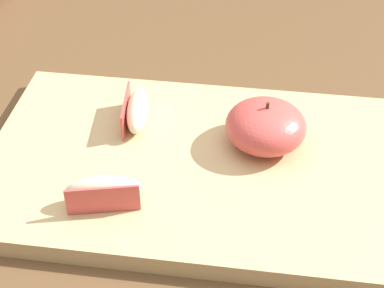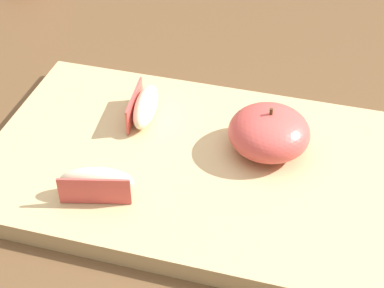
{
  "view_description": "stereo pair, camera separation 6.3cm",
  "coord_description": "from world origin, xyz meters",
  "px_view_note": "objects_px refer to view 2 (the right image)",
  "views": [
    {
      "loc": [
        0.05,
        -0.58,
        1.18
      ],
      "look_at": [
        -0.02,
        -0.1,
        0.77
      ],
      "focal_mm": 56.69,
      "sensor_mm": 36.0,
      "label": 1
    },
    {
      "loc": [
        0.11,
        -0.56,
        1.18
      ],
      "look_at": [
        -0.02,
        -0.1,
        0.77
      ],
      "focal_mm": 56.69,
      "sensor_mm": 36.0,
      "label": 2
    }
  ],
  "objects_px": {
    "cutting_board": "(192,166)",
    "apple_wedge_right": "(96,183)",
    "apple_wedge_near_knife": "(145,106)",
    "apple_half_skin_up": "(269,132)"
  },
  "relations": [
    {
      "from": "cutting_board",
      "to": "apple_wedge_near_knife",
      "type": "bearing_deg",
      "value": 142.51
    },
    {
      "from": "apple_wedge_near_knife",
      "to": "apple_wedge_right",
      "type": "bearing_deg",
      "value": -92.32
    },
    {
      "from": "apple_wedge_right",
      "to": "apple_half_skin_up",
      "type": "bearing_deg",
      "value": 36.91
    },
    {
      "from": "cutting_board",
      "to": "apple_wedge_right",
      "type": "height_order",
      "value": "apple_wedge_right"
    },
    {
      "from": "cutting_board",
      "to": "apple_half_skin_up",
      "type": "xyz_separation_m",
      "value": [
        0.07,
        0.04,
        0.03
      ]
    },
    {
      "from": "apple_wedge_right",
      "to": "cutting_board",
      "type": "bearing_deg",
      "value": 45.46
    },
    {
      "from": "apple_half_skin_up",
      "to": "apple_wedge_near_knife",
      "type": "distance_m",
      "value": 0.15
    },
    {
      "from": "apple_wedge_right",
      "to": "apple_wedge_near_knife",
      "type": "xyz_separation_m",
      "value": [
        0.01,
        0.13,
        0.0
      ]
    },
    {
      "from": "cutting_board",
      "to": "apple_wedge_right",
      "type": "distance_m",
      "value": 0.11
    },
    {
      "from": "apple_half_skin_up",
      "to": "cutting_board",
      "type": "bearing_deg",
      "value": -154.28
    }
  ]
}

